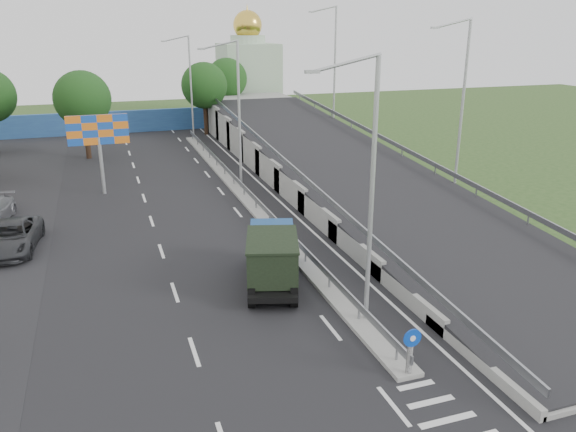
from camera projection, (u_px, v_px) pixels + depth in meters
name	position (u px, v px, depth m)	size (l,w,h in m)	color
ground	(446.00, 419.00, 16.74)	(160.00, 160.00, 0.00)	#2D4C1E
road_surface	(213.00, 221.00, 33.76)	(26.00, 90.00, 0.04)	black
median	(244.00, 196.00, 38.23)	(1.00, 44.00, 0.20)	gray
overpass_ramp	(346.00, 164.00, 39.98)	(10.00, 50.00, 3.50)	gray
median_guardrail	(244.00, 187.00, 38.02)	(0.09, 44.00, 0.71)	gray
sign_bollard	(410.00, 351.00, 18.36)	(0.64, 0.23, 1.67)	black
lamp_post_near	(368.00, 181.00, 20.28)	(2.74, 0.18, 10.08)	#B2B5B7
lamp_post_mid	(236.00, 108.00, 38.22)	(2.74, 0.18, 10.08)	#B2B5B7
lamp_post_far	(189.00, 82.00, 56.16)	(2.74, 0.18, 10.08)	#B2B5B7
blue_wall	(145.00, 121.00, 61.77)	(30.00, 0.50, 2.40)	#26498C
church	(249.00, 74.00, 71.87)	(7.00, 7.00, 13.80)	#B2CCAD
billboard	(98.00, 134.00, 37.77)	(4.00, 0.24, 5.50)	#B2B5B7
tree_left_mid	(82.00, 99.00, 47.91)	(4.80, 4.80, 7.60)	black
tree_median_far	(204.00, 86.00, 58.73)	(4.80, 4.80, 7.60)	black
tree_ramp_far	(227.00, 79.00, 66.22)	(4.80, 4.80, 7.60)	black
dump_truck	(272.00, 256.00, 25.08)	(3.55, 5.96, 2.47)	black
parked_car_c	(11.00, 237.00, 29.08)	(2.46, 5.34, 1.49)	#2E2F33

